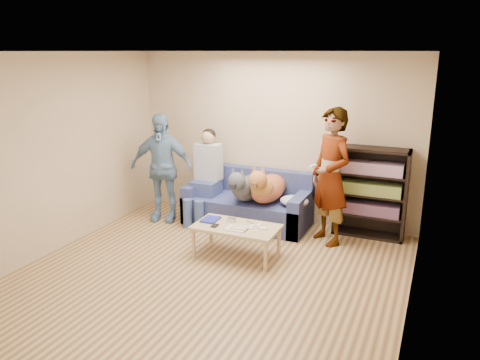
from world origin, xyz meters
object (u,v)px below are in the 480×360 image
at_px(notebook_blue, 211,219).
at_px(person_seated, 206,173).
at_px(camera_silver, 232,220).
at_px(sofa, 248,206).
at_px(person_standing_left, 162,168).
at_px(bookshelf, 371,190).
at_px(dog_gray, 248,187).
at_px(dog_tan, 267,187).
at_px(person_standing_right, 331,177).
at_px(coffee_table, 236,229).

distance_m(notebook_blue, person_seated, 1.24).
distance_m(notebook_blue, camera_silver, 0.29).
relative_size(camera_silver, sofa, 0.06).
relative_size(person_standing_left, bookshelf, 1.31).
relative_size(camera_silver, dog_gray, 0.09).
bearing_deg(dog_gray, notebook_blue, -97.35).
bearing_deg(person_standing_left, sofa, 3.96).
relative_size(person_standing_left, dog_gray, 1.36).
relative_size(person_seated, dog_tan, 1.24).
relative_size(person_seated, bookshelf, 1.13).
xyz_separation_m(camera_silver, person_seated, (-0.88, 0.95, 0.33)).
bearing_deg(dog_gray, camera_silver, -80.43).
distance_m(sofa, dog_tan, 0.53).
xyz_separation_m(notebook_blue, dog_gray, (0.13, 0.98, 0.21)).
height_order(person_seated, dog_gray, person_seated).
bearing_deg(dog_tan, notebook_blue, -112.45).
distance_m(person_standing_right, sofa, 1.50).
bearing_deg(camera_silver, person_standing_right, 37.12).
relative_size(person_standing_right, person_standing_left, 1.11).
height_order(person_standing_left, sofa, person_standing_left).
height_order(person_standing_right, person_seated, person_standing_right).
height_order(person_seated, coffee_table, person_seated).
bearing_deg(bookshelf, dog_tan, -165.63).
bearing_deg(notebook_blue, dog_tan, 67.55).
distance_m(sofa, dog_gray, 0.40).
height_order(person_standing_left, bookshelf, person_standing_left).
xyz_separation_m(person_standing_right, bookshelf, (0.48, 0.48, -0.27)).
distance_m(sofa, bookshelf, 1.86).
bearing_deg(dog_gray, sofa, 108.80).
height_order(person_standing_right, sofa, person_standing_right).
bearing_deg(person_standing_right, dog_gray, -143.13).
distance_m(person_standing_left, coffee_table, 1.89).
xyz_separation_m(camera_silver, sofa, (-0.21, 1.08, -0.16)).
bearing_deg(coffee_table, notebook_blue, 172.87).
height_order(person_standing_left, notebook_blue, person_standing_left).
bearing_deg(notebook_blue, dog_gray, 82.65).
distance_m(person_standing_right, bookshelf, 0.73).
height_order(person_standing_left, coffee_table, person_standing_left).
bearing_deg(bookshelf, person_standing_right, -135.26).
distance_m(person_seated, dog_gray, 0.74).
distance_m(person_standing_left, bookshelf, 3.17).
relative_size(dog_gray, coffee_table, 1.14).
bearing_deg(person_standing_right, sofa, -150.32).
xyz_separation_m(person_standing_right, person_standing_left, (-2.62, -0.14, -0.10)).
height_order(sofa, dog_gray, dog_gray).
height_order(camera_silver, person_seated, person_seated).
xyz_separation_m(notebook_blue, bookshelf, (1.87, 1.39, 0.25)).
bearing_deg(bookshelf, person_seated, -171.70).
height_order(sofa, bookshelf, bookshelf).
xyz_separation_m(sofa, bookshelf, (1.80, 0.23, 0.40)).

